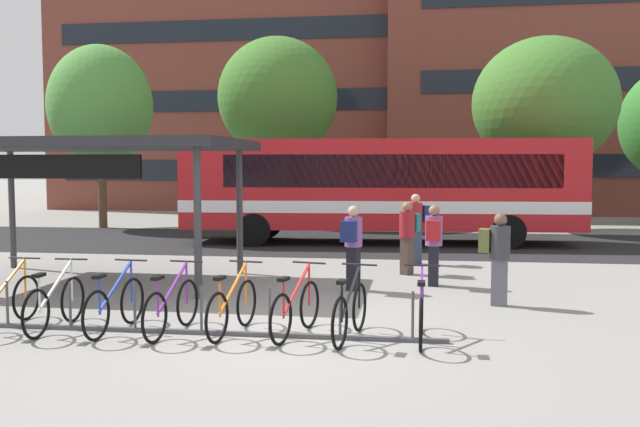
# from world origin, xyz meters

# --- Properties ---
(ground) EXTENTS (200.00, 200.00, 0.00)m
(ground) POSITION_xyz_m (0.00, 0.00, 0.00)
(ground) COLOR gray
(bus_lane_asphalt) EXTENTS (80.00, 7.20, 0.01)m
(bus_lane_asphalt) POSITION_xyz_m (0.00, 11.46, 0.00)
(bus_lane_asphalt) COLOR #232326
(bus_lane_asphalt) RESTS_ON ground
(city_bus) EXTENTS (12.15, 3.25, 3.20)m
(city_bus) POSITION_xyz_m (0.64, 11.46, 1.78)
(city_bus) COLOR red
(city_bus) RESTS_ON ground
(bike_rack) EXTENTS (6.96, 0.09, 0.70)m
(bike_rack) POSITION_xyz_m (-1.25, -0.10, 0.09)
(bike_rack) COLOR #47474C
(bike_rack) RESTS_ON ground
(parked_bicycle_orange_0) EXTENTS (0.52, 1.72, 0.99)m
(parked_bicycle_orange_0) POSITION_xyz_m (-4.24, -0.13, 0.38)
(parked_bicycle_orange_0) COLOR black
(parked_bicycle_orange_0) RESTS_ON ground
(parked_bicycle_white_1) EXTENTS (0.52, 1.72, 0.99)m
(parked_bicycle_white_1) POSITION_xyz_m (-3.45, -0.15, 0.38)
(parked_bicycle_white_1) COLOR black
(parked_bicycle_white_1) RESTS_ON ground
(parked_bicycle_blue_2) EXTENTS (0.52, 1.72, 0.99)m
(parked_bicycle_blue_2) POSITION_xyz_m (-2.54, -0.12, 0.38)
(parked_bicycle_blue_2) COLOR black
(parked_bicycle_blue_2) RESTS_ON ground
(parked_bicycle_purple_3) EXTENTS (0.52, 1.72, 0.99)m
(parked_bicycle_purple_3) POSITION_xyz_m (-1.68, -0.13, 0.38)
(parked_bicycle_purple_3) COLOR black
(parked_bicycle_purple_3) RESTS_ON ground
(parked_bicycle_orange_4) EXTENTS (0.52, 1.71, 0.99)m
(parked_bicycle_orange_4) POSITION_xyz_m (-0.82, -0.03, 0.38)
(parked_bicycle_orange_4) COLOR black
(parked_bicycle_orange_4) RESTS_ON ground
(parked_bicycle_red_5) EXTENTS (0.59, 1.69, 0.99)m
(parked_bicycle_red_5) POSITION_xyz_m (0.10, -0.01, 0.38)
(parked_bicycle_red_5) COLOR black
(parked_bicycle_red_5) RESTS_ON ground
(parked_bicycle_black_6) EXTENTS (0.52, 1.70, 0.99)m
(parked_bicycle_black_6) POSITION_xyz_m (0.87, -0.09, 0.38)
(parked_bicycle_black_6) COLOR black
(parked_bicycle_black_6) RESTS_ON ground
(parked_bicycle_purple_7) EXTENTS (0.52, 1.72, 0.99)m
(parked_bicycle_purple_7) POSITION_xyz_m (1.85, -0.05, 0.38)
(parked_bicycle_purple_7) COLOR black
(parked_bicycle_purple_7) RESTS_ON ground
(transit_shelter) EXTENTS (6.36, 3.68, 2.94)m
(transit_shelter) POSITION_xyz_m (-4.86, 3.79, 2.76)
(transit_shelter) COLOR #38383D
(transit_shelter) RESTS_ON ground
(commuter_teal_pack_1) EXTENTS (0.54, 0.61, 1.62)m
(commuter_teal_pack_1) POSITION_xyz_m (1.63, 5.62, 0.93)
(commuter_teal_pack_1) COLOR #47382D
(commuter_teal_pack_1) RESTS_ON ground
(commuter_olive_pack_2) EXTENTS (0.57, 0.41, 1.60)m
(commuter_olive_pack_2) POSITION_xyz_m (3.17, 2.51, 0.92)
(commuter_olive_pack_2) COLOR #565660
(commuter_olive_pack_2) RESTS_ON ground
(commuter_red_pack_3) EXTENTS (0.37, 0.54, 1.62)m
(commuter_red_pack_3) POSITION_xyz_m (2.14, 4.23, 0.93)
(commuter_red_pack_3) COLOR black
(commuter_red_pack_3) RESTS_ON ground
(commuter_navy_pack_4) EXTENTS (0.45, 0.59, 1.64)m
(commuter_navy_pack_4) POSITION_xyz_m (0.59, 3.54, 0.95)
(commuter_navy_pack_4) COLOR black
(commuter_navy_pack_4) RESTS_ON ground
(commuter_navy_pack_5) EXTENTS (0.60, 0.55, 1.72)m
(commuter_navy_pack_5) POSITION_xyz_m (1.83, 7.20, 1.00)
(commuter_navy_pack_5) COLOR #2D3851
(commuter_navy_pack_5) RESTS_ON ground
(street_tree_0) EXTENTS (5.20, 5.20, 7.10)m
(street_tree_0) POSITION_xyz_m (6.48, 16.20, 4.70)
(street_tree_0) COLOR brown
(street_tree_0) RESTS_ON ground
(street_tree_1) EXTENTS (4.93, 4.93, 7.71)m
(street_tree_1) POSITION_xyz_m (-3.83, 17.98, 5.23)
(street_tree_1) COLOR brown
(street_tree_1) RESTS_ON ground
(street_tree_2) EXTENTS (3.95, 3.95, 7.05)m
(street_tree_2) POSITION_xyz_m (-10.23, 15.19, 4.71)
(street_tree_2) COLOR brown
(street_tree_2) RESTS_ON ground
(building_left_wing) EXTENTS (19.84, 12.96, 21.85)m
(building_left_wing) POSITION_xyz_m (-8.34, 31.31, 10.93)
(building_left_wing) COLOR brown
(building_left_wing) RESTS_ON ground
(building_right_wing) EXTENTS (26.86, 11.46, 16.13)m
(building_right_wing) POSITION_xyz_m (13.91, 29.25, 8.06)
(building_right_wing) COLOR brown
(building_right_wing) RESTS_ON ground
(building_centre_block) EXTENTS (15.75, 11.59, 15.70)m
(building_centre_block) POSITION_xyz_m (0.63, 44.07, 7.85)
(building_centre_block) COLOR gray
(building_centre_block) RESTS_ON ground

